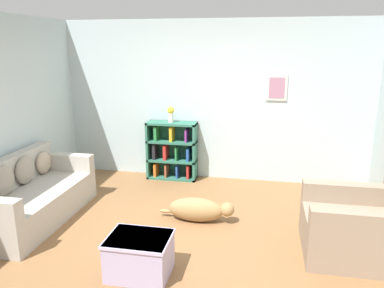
# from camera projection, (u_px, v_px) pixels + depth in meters

# --- Properties ---
(ground_plane) EXTENTS (14.00, 14.00, 0.00)m
(ground_plane) POSITION_uv_depth(u_px,v_px,m) (185.00, 240.00, 4.33)
(ground_plane) COLOR brown
(wall_back) EXTENTS (5.60, 0.13, 2.60)m
(wall_back) POSITION_uv_depth(u_px,v_px,m) (214.00, 101.00, 6.14)
(wall_back) COLOR silver
(wall_back) RESTS_ON ground_plane
(couch) EXTENTS (0.85, 1.83, 0.81)m
(couch) POSITION_uv_depth(u_px,v_px,m) (28.00, 197.00, 4.77)
(couch) COLOR #ADA89E
(couch) RESTS_ON ground_plane
(bookshelf) EXTENTS (0.83, 0.31, 0.97)m
(bookshelf) POSITION_uv_depth(u_px,v_px,m) (172.00, 151.00, 6.28)
(bookshelf) COLOR #2D6B56
(bookshelf) RESTS_ON ground_plane
(recliner_chair) EXTENTS (1.07, 0.95, 1.00)m
(recliner_chair) POSITION_uv_depth(u_px,v_px,m) (363.00, 225.00, 3.96)
(recliner_chair) COLOR gray
(recliner_chair) RESTS_ON ground_plane
(coffee_table) EXTENTS (0.61, 0.49, 0.40)m
(coffee_table) POSITION_uv_depth(u_px,v_px,m) (140.00, 254.00, 3.64)
(coffee_table) COLOR #ADA3CC
(coffee_table) RESTS_ON ground_plane
(dog) EXTENTS (0.99, 0.28, 0.31)m
(dog) POSITION_uv_depth(u_px,v_px,m) (198.00, 210.00, 4.77)
(dog) COLOR #9E7A4C
(dog) RESTS_ON ground_plane
(vase) EXTENTS (0.11, 0.11, 0.26)m
(vase) POSITION_uv_depth(u_px,v_px,m) (171.00, 114.00, 6.10)
(vase) COLOR silver
(vase) RESTS_ON bookshelf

